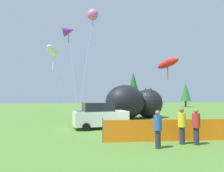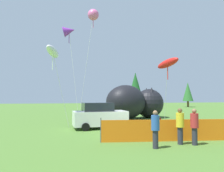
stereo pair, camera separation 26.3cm
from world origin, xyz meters
The scene contains 14 objects.
ground_plane centered at (0.00, 0.00, 0.00)m, with size 120.00×120.00×0.00m, color #4C752D.
parked_car centered at (-1.94, 2.01, 0.94)m, with size 4.08×2.32×1.93m.
folding_chair centered at (1.97, 0.28, 0.51)m, with size 0.71×0.71×0.88m.
inflatable_cat centered at (2.63, 8.27, 1.65)m, with size 7.30×5.29×3.57m.
safety_fence centered at (1.58, -3.31, 0.58)m, with size 8.23×0.90×1.27m.
spectator_in_yellow_shirt centered at (1.34, -4.07, 0.99)m, with size 0.39×0.39×1.81m.
spectator_in_white_shirt centered at (-0.21, -4.65, 0.96)m, with size 0.38×0.38×1.75m.
spectator_in_red_shirt centered at (1.96, -4.35, 0.97)m, with size 0.39×0.39×1.79m.
kite_pink_octopus centered at (-1.94, 6.86, 10.41)m, with size 1.91×1.09×10.98m.
kite_purple_delta centered at (-4.27, 8.53, 9.16)m, with size 1.78×1.86×9.86m.
kite_red_lizard centered at (3.48, 1.81, 5.01)m, with size 1.33×3.08×5.56m.
kite_white_ghost centered at (-5.36, 1.86, 5.59)m, with size 1.74×3.17×5.99m.
horizon_tree_east centered at (21.60, 30.20, 3.35)m, with size 2.29×2.29×5.46m.
horizon_tree_west centered at (11.10, 35.56, 4.94)m, with size 3.37×3.37×8.05m.
Camera 2 is at (-4.09, -14.25, 2.42)m, focal length 35.00 mm.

